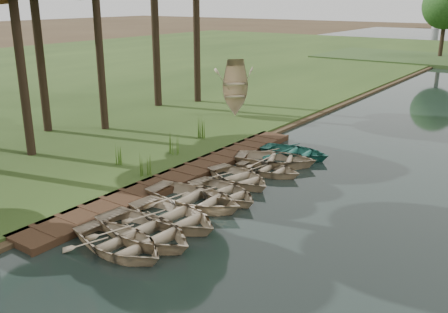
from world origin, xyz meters
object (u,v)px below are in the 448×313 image
Objects in this scene: boardwalk at (184,175)px; stored_rowboat at (234,110)px; rowboat_2 at (174,213)px; rowboat_0 at (119,240)px; rowboat_1 at (144,228)px.

boardwalk is 11.16m from stored_rowboat.
boardwalk is at bearing 41.58° from rowboat_2.
rowboat_2 is 15.69m from stored_rowboat.
rowboat_1 reaches higher than rowboat_0.
rowboat_1 is at bearing -62.35° from boardwalk.
rowboat_2 is (-0.03, 1.46, -0.02)m from rowboat_1.
rowboat_1 reaches higher than boardwalk.
boardwalk is at bearing -116.13° from stored_rowboat.
rowboat_1 is 1.10× the size of stored_rowboat.
stored_rowboat is (-4.35, 10.26, 0.52)m from boardwalk.
boardwalk is 6.74m from rowboat_0.
stored_rowboat is (-6.98, 16.46, 0.25)m from rowboat_0.
rowboat_1 is at bearing -0.54° from rowboat_0.
rowboat_0 is at bearing -67.04° from boardwalk.
stored_rowboat is at bearing 32.55° from rowboat_2.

